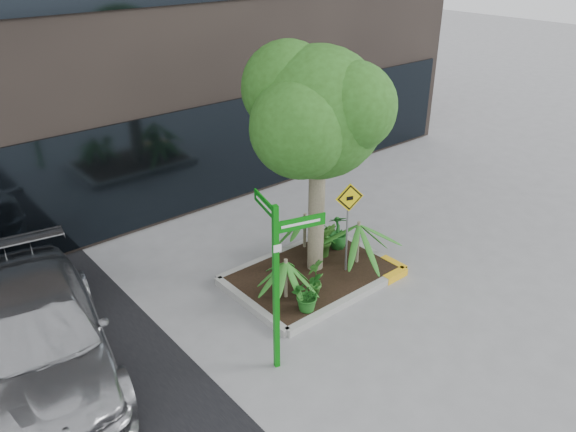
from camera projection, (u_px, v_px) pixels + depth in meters
ground at (315, 288)px, 11.25m from camera, size 80.00×80.00×0.00m
planter at (314, 274)px, 11.53m from camera, size 3.35×2.36×0.15m
tree at (318, 113)px, 10.21m from camera, size 3.15×2.79×4.72m
palm_front at (359, 225)px, 11.48m from camera, size 1.07×1.07×1.19m
palm_left at (286, 262)px, 10.40m from camera, size 0.93×0.93×1.03m
palm_back at (305, 216)px, 12.11m from camera, size 0.92×0.92×1.02m
parked_car at (40, 336)px, 8.83m from camera, size 2.83×5.15×1.41m
shrub_a at (306, 294)px, 10.25m from camera, size 0.83×0.83×0.65m
shrub_b at (338, 231)px, 12.26m from camera, size 0.61×0.61×0.79m
shrub_c at (316, 276)px, 10.69m from camera, size 0.55×0.55×0.74m
shrub_d at (325, 239)px, 11.92m from camera, size 0.63×0.63×0.82m
street_sign_post at (278, 270)px, 8.50m from camera, size 0.84×1.01×2.93m
cattle_sign at (348, 213)px, 11.01m from camera, size 0.57×0.22×1.94m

